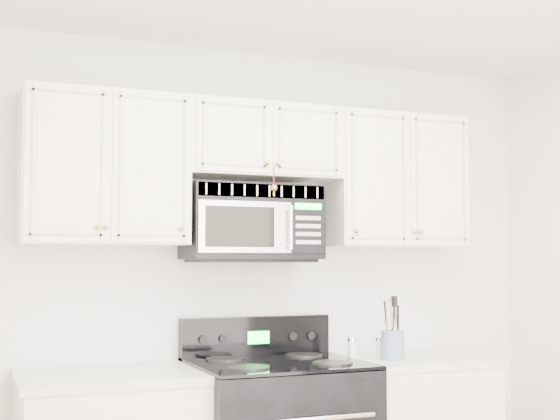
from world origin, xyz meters
TOP-DOWN VIEW (x-y plane):
  - room at (0.00, 0.00)m, footprint 3.51×3.51m
  - upper_cabinets at (0.00, 1.58)m, footprint 2.44×0.37m
  - microwave at (-0.05, 1.57)m, footprint 0.70×0.40m
  - utensil_crock at (0.66, 1.35)m, footprint 0.12×0.12m
  - shaker_salt at (0.47, 1.44)m, footprint 0.05×0.05m
  - shaker_pepper at (0.66, 1.48)m, footprint 0.04×0.04m

SIDE VIEW (x-z plane):
  - shaker_pepper at x=0.66m, z-range 0.92..1.02m
  - shaker_salt at x=0.47m, z-range 0.92..1.03m
  - utensil_crock at x=0.66m, z-range 0.84..1.17m
  - room at x=0.00m, z-range 0.00..2.60m
  - microwave at x=-0.05m, z-range 1.45..1.84m
  - upper_cabinets at x=0.00m, z-range 1.56..2.31m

